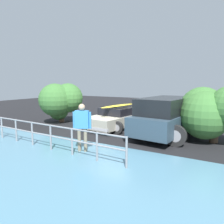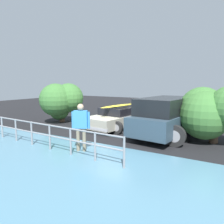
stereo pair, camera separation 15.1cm
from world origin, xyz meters
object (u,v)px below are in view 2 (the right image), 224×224
object	(u,v)px
person_bystander	(81,123)
bush_near_right	(212,111)
sedan_car	(118,118)
bush_near_left	(62,100)
suv_car	(166,117)

from	to	relation	value
person_bystander	bush_near_right	world-z (taller)	bush_near_right
sedan_car	bush_near_left	bearing A→B (deg)	7.56
suv_car	bush_near_left	size ratio (longest dim) A/B	1.72
person_bystander	bush_near_right	xyz separation A→B (m)	(-3.93, -3.66, 0.29)
suv_car	bush_near_right	size ratio (longest dim) A/B	1.52
suv_car	person_bystander	bearing A→B (deg)	62.00
suv_car	bush_near_right	world-z (taller)	bush_near_right
sedan_car	bush_near_right	world-z (taller)	bush_near_right
bush_near_left	suv_car	bearing A→B (deg)	178.50
bush_near_left	person_bystander	bearing A→B (deg)	140.10
sedan_car	suv_car	distance (m)	3.04
suv_car	person_bystander	xyz separation A→B (m)	(1.99, 3.74, 0.11)
person_bystander	bush_near_left	xyz separation A→B (m)	(4.68, -3.91, 0.37)
bush_near_left	sedan_car	bearing A→B (deg)	-172.44
bush_near_right	suv_car	bearing A→B (deg)	-2.20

